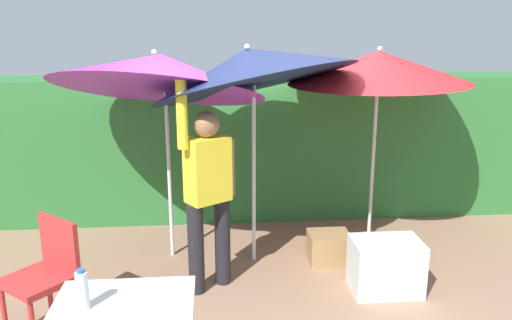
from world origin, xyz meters
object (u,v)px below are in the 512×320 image
Objects in this scene: umbrella_yellow at (160,73)px; bottle_water at (82,290)px; chair_plastic at (46,271)px; person_vendor at (208,188)px; umbrella_rainbow at (379,67)px; crate_cardboard at (329,247)px; folding_table at (124,318)px; cooler_box at (386,266)px; umbrella_orange at (250,67)px.

bottle_water is (-0.26, -2.31, -0.97)m from umbrella_yellow.
person_vendor is at bearing 25.82° from chair_plastic.
umbrella_rainbow reaches higher than crate_cardboard.
crate_cardboard is at bearing 50.06° from folding_table.
folding_table is (-0.05, -2.27, -1.18)m from umbrella_yellow.
folding_table is (-0.48, -1.55, -0.26)m from person_vendor.
umbrella_yellow is 2.36m from crate_cardboard.
person_vendor reaches higher than cooler_box.
umbrella_orange is 1.93m from crate_cardboard.
umbrella_orange is 10.19× the size of bottle_water.
crate_cardboard is (0.77, -0.07, -1.77)m from umbrella_orange.
umbrella_orange is 1.03× the size of umbrella_yellow.
folding_table reaches higher than crate_cardboard.
umbrella_orange reaches higher than folding_table.
umbrella_yellow is at bearing 59.06° from chair_plastic.
umbrella_rainbow is 3.58m from folding_table.
crate_cardboard is (1.17, 0.42, -0.79)m from person_vendor.
chair_plastic is 1.19m from bottle_water.
umbrella_orange is at bearing 174.51° from crate_cardboard.
person_vendor is 4.68× the size of crate_cardboard.
umbrella_orange reaches higher than cooler_box.
bottle_water reaches higher than cooler_box.
bottle_water is at bearing -170.14° from folding_table.
umbrella_rainbow reaches higher than bottle_water.
person_vendor is at bearing -129.19° from umbrella_orange.
folding_table is at bearing -113.29° from umbrella_orange.
umbrella_rainbow is 2.20m from umbrella_yellow.
umbrella_orange is 1.30× the size of person_vendor.
cooler_box is (-0.21, -1.18, -1.62)m from umbrella_rainbow.
person_vendor is at bearing 72.86° from folding_table.
umbrella_yellow is at bearing 155.18° from cooler_box.
umbrella_rainbow is at bearing 29.40° from person_vendor.
umbrella_orange is at bearing -159.90° from umbrella_rainbow.
chair_plastic is 1.49× the size of cooler_box.
crate_cardboard is at bearing 19.66° from person_vendor.
umbrella_orange is (-1.35, -0.49, 0.05)m from umbrella_rainbow.
folding_table is at bearing -91.20° from umbrella_yellow.
chair_plastic is at bearing -152.04° from umbrella_rainbow.
umbrella_orange is at bearing 148.93° from cooler_box.
crate_cardboard is 1.67× the size of bottle_water.
umbrella_rainbow reaches higher than chair_plastic.
person_vendor is 1.70m from cooler_box.
umbrella_rainbow is 8.63× the size of bottle_water.
chair_plastic is (-0.78, -1.31, -1.34)m from umbrella_yellow.
umbrella_yellow reaches higher than umbrella_rainbow.
cooler_box is (2.75, 0.40, -0.27)m from chair_plastic.
umbrella_orange reaches higher than crate_cardboard.
folding_table is at bearing -129.94° from crate_cardboard.
umbrella_orange is 1.17m from person_vendor.
cooler_box is at bearing -7.12° from person_vendor.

